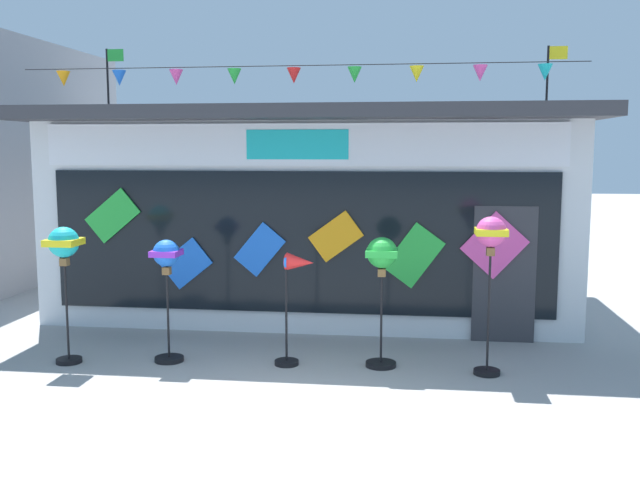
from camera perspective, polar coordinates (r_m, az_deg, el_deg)
name	(u,v)px	position (r m, az deg, el deg)	size (l,w,h in m)	color
ground_plane	(263,424)	(7.58, -4.60, -14.52)	(80.00, 80.00, 0.00)	#9E9B99
kite_shop_building	(319,208)	(12.98, -0.11, 2.58)	(8.84, 5.61, 4.66)	silver
wind_spinner_far_left	(64,253)	(9.82, -19.84, -0.96)	(0.41, 0.41, 1.81)	black
wind_spinner_left	(167,269)	(9.55, -12.19, -2.31)	(0.39, 0.39, 1.64)	black
wind_spinner_center_left	(296,287)	(9.21, -1.93, -3.80)	(0.55, 0.32, 1.48)	black
wind_spinner_center_right	(382,266)	(9.13, 4.99, -2.08)	(0.41, 0.41, 1.70)	black
wind_spinner_right	(491,247)	(8.98, 13.53, -0.51)	(0.38, 0.38, 1.99)	black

